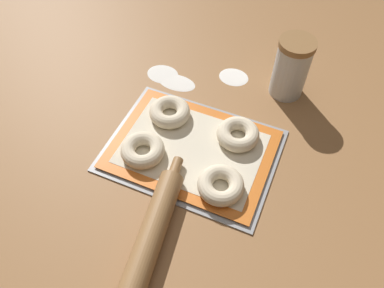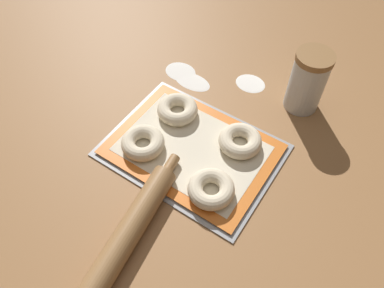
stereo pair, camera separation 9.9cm
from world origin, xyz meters
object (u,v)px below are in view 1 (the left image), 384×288
Objects in this scene: bagel_front_right at (221,185)px; rolling_pin at (149,241)px; bagel_front_left at (143,150)px; bagel_back_left at (170,112)px; flour_canister at (291,68)px; baking_tray at (192,150)px; bagel_back_right at (238,134)px.

rolling_pin is at bearing -116.03° from bagel_front_right.
bagel_front_left is 1.00× the size of bagel_back_left.
bagel_front_right is 0.38m from flour_canister.
bagel_back_right is (0.09, 0.07, 0.02)m from baking_tray.
bagel_front_right is 0.25m from bagel_back_left.
baking_tray is 0.26m from rolling_pin.
baking_tray is 3.88× the size of bagel_back_left.
flour_canister is (0.16, 0.29, 0.08)m from baking_tray.
bagel_back_left is at bearing -138.65° from flour_canister.
bagel_back_right reaches higher than baking_tray.
bagel_front_right and bagel_back_left have the same top height.
baking_tray is at bearing 31.93° from bagel_front_left.
bagel_front_right is 0.15m from bagel_back_right.
baking_tray is at bearing 142.51° from bagel_front_right.
bagel_front_left is 0.45m from flour_canister.
flour_canister reaches higher than bagel_front_left.
bagel_back_left reaches higher than baking_tray.
bagel_back_left is 0.25× the size of rolling_pin.
bagel_front_right and bagel_back_right have the same top height.
baking_tray is 0.12m from bagel_front_left.
bagel_back_left is 0.62× the size of flour_canister.
baking_tray is 3.88× the size of bagel_front_right.
baking_tray is at bearing -37.68° from bagel_back_left.
bagel_front_left is 0.24m from bagel_back_right.
bagel_back_right is (0.19, 0.00, 0.00)m from bagel_back_left.
rolling_pin reaches higher than bagel_front_right.
baking_tray is 0.99× the size of rolling_pin.
rolling_pin reaches higher than bagel_front_left.
bagel_front_left is 1.00× the size of bagel_front_right.
bagel_front_right is 0.62× the size of flour_canister.
baking_tray is 3.88× the size of bagel_front_left.
baking_tray is 0.12m from bagel_back_left.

